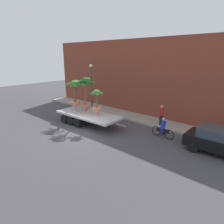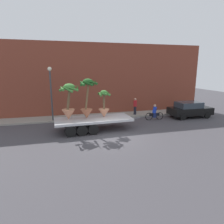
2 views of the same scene
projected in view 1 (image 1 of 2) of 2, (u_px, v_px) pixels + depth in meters
ground_plane at (81, 134)px, 15.02m from camera, size 60.00×60.00×0.00m
sidewalk at (129, 116)px, 19.38m from camera, size 24.00×2.20×0.15m
building_facade at (140, 78)px, 19.58m from camera, size 24.00×1.20×7.41m
flatbed_trailer at (86, 115)px, 17.08m from camera, size 7.04×2.62×0.98m
potted_palm_rear at (97, 105)px, 16.16m from camera, size 1.02×1.06×2.18m
potted_palm_middle at (86, 96)px, 16.86m from camera, size 1.48×1.48×3.10m
potted_palm_front at (76, 96)px, 17.78m from camera, size 1.58×1.57×2.76m
cyclist at (163, 129)px, 14.29m from camera, size 1.84×0.36×1.54m
parked_car at (222, 141)px, 11.80m from camera, size 4.26×2.00×1.58m
pedestrian_near_gate at (161, 115)px, 16.40m from camera, size 0.36×0.36×1.71m
street_lamp at (91, 81)px, 20.77m from camera, size 0.36×0.36×4.83m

